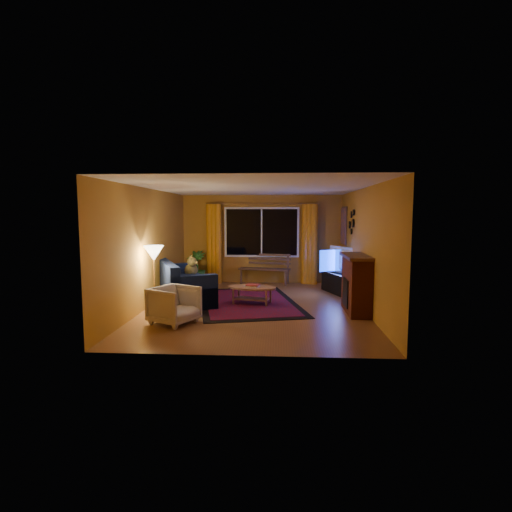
# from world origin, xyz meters

# --- Properties ---
(floor) EXTENTS (4.50, 6.00, 0.02)m
(floor) POSITION_xyz_m (0.00, 0.00, -0.01)
(floor) COLOR brown
(floor) RESTS_ON ground
(ceiling) EXTENTS (4.50, 6.00, 0.02)m
(ceiling) POSITION_xyz_m (0.00, 0.00, 2.51)
(ceiling) COLOR white
(ceiling) RESTS_ON ground
(wall_back) EXTENTS (4.50, 0.02, 2.50)m
(wall_back) POSITION_xyz_m (0.00, 3.01, 1.25)
(wall_back) COLOR #B87D29
(wall_back) RESTS_ON ground
(wall_left) EXTENTS (0.02, 6.00, 2.50)m
(wall_left) POSITION_xyz_m (-2.26, 0.00, 1.25)
(wall_left) COLOR #B87D29
(wall_left) RESTS_ON ground
(wall_right) EXTENTS (0.02, 6.00, 2.50)m
(wall_right) POSITION_xyz_m (2.26, 0.00, 1.25)
(wall_right) COLOR #B87D29
(wall_right) RESTS_ON ground
(window) EXTENTS (2.00, 0.02, 1.30)m
(window) POSITION_xyz_m (0.00, 2.94, 1.45)
(window) COLOR black
(window) RESTS_ON wall_back
(curtain_rod) EXTENTS (3.20, 0.03, 0.03)m
(curtain_rod) POSITION_xyz_m (0.00, 2.90, 2.25)
(curtain_rod) COLOR #BF8C3F
(curtain_rod) RESTS_ON wall_back
(curtain_left) EXTENTS (0.36, 0.36, 2.24)m
(curtain_left) POSITION_xyz_m (-1.35, 2.88, 1.12)
(curtain_left) COLOR orange
(curtain_left) RESTS_ON ground
(curtain_right) EXTENTS (0.36, 0.36, 2.24)m
(curtain_right) POSITION_xyz_m (1.35, 2.88, 1.12)
(curtain_right) COLOR orange
(curtain_right) RESTS_ON ground
(bench) EXTENTS (1.48, 0.71, 0.43)m
(bench) POSITION_xyz_m (0.09, 2.75, 0.21)
(bench) COLOR #4A3024
(bench) RESTS_ON ground
(potted_plant) EXTENTS (0.65, 0.65, 0.93)m
(potted_plant) POSITION_xyz_m (-1.84, 2.69, 0.47)
(potted_plant) COLOR #235B1E
(potted_plant) RESTS_ON ground
(sofa) EXTENTS (1.82, 2.46, 0.91)m
(sofa) POSITION_xyz_m (-1.65, 0.47, 0.46)
(sofa) COLOR #0C163A
(sofa) RESTS_ON ground
(dog) EXTENTS (0.44, 0.54, 0.53)m
(dog) POSITION_xyz_m (-1.60, 0.98, 0.72)
(dog) COLOR olive
(dog) RESTS_ON sofa
(armchair) EXTENTS (0.93, 0.95, 0.74)m
(armchair) POSITION_xyz_m (-1.37, -1.43, 0.37)
(armchair) COLOR beige
(armchair) RESTS_ON ground
(floor_lamp) EXTENTS (0.25, 0.25, 1.32)m
(floor_lamp) POSITION_xyz_m (-2.00, -0.55, 0.66)
(floor_lamp) COLOR #BF8C3F
(floor_lamp) RESTS_ON ground
(rug) EXTENTS (2.77, 3.67, 0.02)m
(rug) POSITION_xyz_m (-0.20, 0.39, 0.01)
(rug) COLOR maroon
(rug) RESTS_ON ground
(coffee_table) EXTENTS (1.27, 1.27, 0.39)m
(coffee_table) POSITION_xyz_m (-0.08, 0.20, 0.19)
(coffee_table) COLOR #A46D4C
(coffee_table) RESTS_ON ground
(tv_console) EXTENTS (0.78, 1.25, 0.50)m
(tv_console) POSITION_xyz_m (2.00, 1.54, 0.25)
(tv_console) COLOR black
(tv_console) RESTS_ON ground
(television) EXTENTS (0.65, 1.09, 0.66)m
(television) POSITION_xyz_m (2.00, 1.54, 0.83)
(television) COLOR black
(television) RESTS_ON tv_console
(fireplace) EXTENTS (0.40, 1.20, 1.10)m
(fireplace) POSITION_xyz_m (2.05, -0.40, 0.55)
(fireplace) COLOR maroon
(fireplace) RESTS_ON ground
(mirror_cluster) EXTENTS (0.06, 0.60, 0.56)m
(mirror_cluster) POSITION_xyz_m (2.21, 1.30, 1.80)
(mirror_cluster) COLOR black
(mirror_cluster) RESTS_ON wall_right
(painting) EXTENTS (0.04, 0.76, 0.96)m
(painting) POSITION_xyz_m (2.22, 2.45, 1.65)
(painting) COLOR orange
(painting) RESTS_ON wall_right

